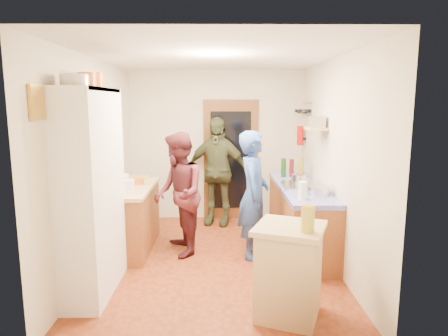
{
  "coord_description": "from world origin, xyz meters",
  "views": [
    {
      "loc": [
        0.07,
        -4.97,
        2.05
      ],
      "look_at": [
        0.11,
        0.15,
        1.21
      ],
      "focal_mm": 32.0,
      "sensor_mm": 36.0,
      "label": 1
    }
  ],
  "objects_px": {
    "right_counter_base": "(300,218)",
    "island_base": "(289,274)",
    "person_back": "(217,171)",
    "hutch_body": "(92,193)",
    "person_left": "(180,193)",
    "person_hob": "(256,195)"
  },
  "relations": [
    {
      "from": "right_counter_base",
      "to": "island_base",
      "type": "xyz_separation_m",
      "value": [
        -0.48,
        -1.88,
        0.01
      ]
    },
    {
      "from": "right_counter_base",
      "to": "person_back",
      "type": "distance_m",
      "value": 1.71
    },
    {
      "from": "person_back",
      "to": "right_counter_base",
      "type": "bearing_deg",
      "value": -28.87
    },
    {
      "from": "person_left",
      "to": "island_base",
      "type": "bearing_deg",
      "value": 20.5
    },
    {
      "from": "right_counter_base",
      "to": "person_left",
      "type": "height_order",
      "value": "person_left"
    },
    {
      "from": "person_hob",
      "to": "person_left",
      "type": "distance_m",
      "value": 1.02
    },
    {
      "from": "right_counter_base",
      "to": "island_base",
      "type": "bearing_deg",
      "value": -104.35
    },
    {
      "from": "person_hob",
      "to": "person_left",
      "type": "bearing_deg",
      "value": 87.45
    },
    {
      "from": "hutch_body",
      "to": "right_counter_base",
      "type": "relative_size",
      "value": 1.0
    },
    {
      "from": "right_counter_base",
      "to": "person_back",
      "type": "height_order",
      "value": "person_back"
    },
    {
      "from": "right_counter_base",
      "to": "person_left",
      "type": "xyz_separation_m",
      "value": [
        -1.68,
        -0.2,
        0.41
      ]
    },
    {
      "from": "hutch_body",
      "to": "island_base",
      "type": "height_order",
      "value": "hutch_body"
    },
    {
      "from": "right_counter_base",
      "to": "hutch_body",
      "type": "bearing_deg",
      "value": -152.53
    },
    {
      "from": "right_counter_base",
      "to": "person_back",
      "type": "bearing_deg",
      "value": 136.38
    },
    {
      "from": "hutch_body",
      "to": "person_hob",
      "type": "xyz_separation_m",
      "value": [
        1.83,
        0.93,
        -0.25
      ]
    },
    {
      "from": "person_back",
      "to": "person_hob",
      "type": "bearing_deg",
      "value": -56.22
    },
    {
      "from": "right_counter_base",
      "to": "island_base",
      "type": "relative_size",
      "value": 2.56
    },
    {
      "from": "island_base",
      "to": "person_hob",
      "type": "xyz_separation_m",
      "value": [
        -0.19,
        1.51,
        0.42
      ]
    },
    {
      "from": "person_back",
      "to": "person_left",
      "type": "bearing_deg",
      "value": -95.71
    },
    {
      "from": "hutch_body",
      "to": "person_hob",
      "type": "height_order",
      "value": "hutch_body"
    },
    {
      "from": "right_counter_base",
      "to": "person_hob",
      "type": "bearing_deg",
      "value": -151.01
    },
    {
      "from": "island_base",
      "to": "person_back",
      "type": "height_order",
      "value": "person_back"
    }
  ]
}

